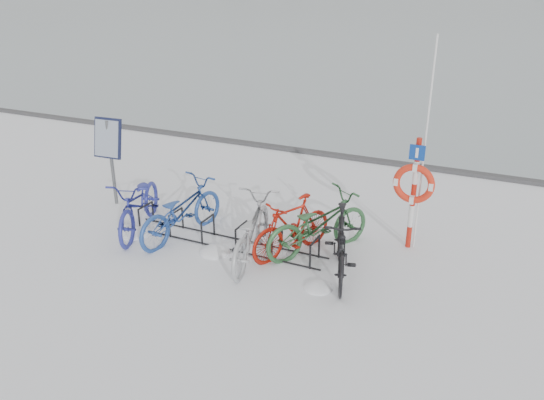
# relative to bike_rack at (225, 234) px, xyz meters

# --- Properties ---
(ground) EXTENTS (900.00, 900.00, 0.00)m
(ground) POSITION_rel_bike_rack_xyz_m (0.00, 0.00, -0.18)
(ground) COLOR white
(ground) RESTS_ON ground
(quay_edge) EXTENTS (400.00, 0.25, 0.10)m
(quay_edge) POSITION_rel_bike_rack_xyz_m (0.00, 5.90, -0.13)
(quay_edge) COLOR #3F3F42
(quay_edge) RESTS_ON ground
(bike_rack) EXTENTS (4.00, 0.48, 0.46)m
(bike_rack) POSITION_rel_bike_rack_xyz_m (0.00, 0.00, 0.00)
(bike_rack) COLOR black
(bike_rack) RESTS_ON ground
(info_board) EXTENTS (0.66, 0.28, 1.93)m
(info_board) POSITION_rel_bike_rack_xyz_m (-3.14, 0.64, 1.21)
(info_board) COLOR #595B5E
(info_board) RESTS_ON ground
(lifebuoy_station) EXTENTS (0.73, 0.22, 3.79)m
(lifebuoy_station) POSITION_rel_bike_rack_xyz_m (3.16, 1.25, 1.09)
(lifebuoy_station) COLOR #B01B0E
(lifebuoy_station) RESTS_ON ground
(bike_0) EXTENTS (1.48, 2.35, 1.16)m
(bike_0) POSITION_rel_bike_rack_xyz_m (-1.80, -0.15, 0.40)
(bike_0) COLOR navy
(bike_0) RESTS_ON ground
(bike_1) EXTENTS (1.10, 2.25, 1.13)m
(bike_1) POSITION_rel_bike_rack_xyz_m (-0.90, -0.07, 0.38)
(bike_1) COLOR #244692
(bike_1) RESTS_ON ground
(bike_2) EXTENTS (1.17, 2.28, 1.14)m
(bike_2) POSITION_rel_bike_rack_xyz_m (0.71, -0.30, 0.39)
(bike_2) COLOR #A0A3A7
(bike_2) RESTS_ON ground
(bike_3) EXTENTS (1.23, 1.88, 1.10)m
(bike_3) POSITION_rel_bike_rack_xyz_m (1.29, 0.19, 0.37)
(bike_3) COLOR #AA180C
(bike_3) RESTS_ON ground
(bike_4) EXTENTS (1.85, 2.25, 1.15)m
(bike_4) POSITION_rel_bike_rack_xyz_m (1.69, 0.45, 0.39)
(bike_4) COLOR #2C5D34
(bike_4) RESTS_ON ground
(bike_5) EXTENTS (1.17, 2.05, 1.19)m
(bike_5) POSITION_rel_bike_rack_xyz_m (2.32, -0.19, 0.41)
(bike_5) COLOR black
(bike_5) RESTS_ON ground
(snow_drifts) EXTENTS (4.48, 1.80, 0.21)m
(snow_drifts) POSITION_rel_bike_rack_xyz_m (-0.03, -0.22, -0.18)
(snow_drifts) COLOR white
(snow_drifts) RESTS_ON ground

